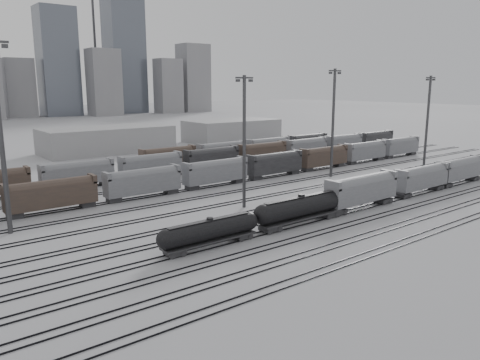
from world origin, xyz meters
TOP-DOWN VIEW (x-y plane):
  - ground at (0.00, 0.00)m, footprint 900.00×900.00m
  - tracks at (0.00, 17.50)m, footprint 220.00×71.50m
  - tank_car_a at (-14.72, 1.00)m, footprint 15.76×2.63m
  - tank_car_b at (2.39, 1.00)m, footprint 18.42×3.07m
  - hopper_car_a at (17.29, 1.00)m, footprint 16.06×3.19m
  - hopper_car_b at (36.08, 1.00)m, footprint 14.90×2.96m
  - hopper_car_c at (51.44, 1.00)m, footprint 15.16×3.01m
  - light_mast_b at (-34.42, 23.92)m, footprint 4.42×0.71m
  - light_mast_c at (1.75, 14.39)m, footprint 3.67×0.59m
  - light_mast_d at (35.29, 23.62)m, footprint 3.98×0.64m
  - light_mast_e at (57.43, 13.12)m, footprint 3.75×0.60m
  - bg_string_near at (8.00, 32.00)m, footprint 151.00×3.00m
  - bg_string_mid at (18.00, 48.00)m, footprint 151.00×3.00m
  - bg_string_far at (35.50, 56.00)m, footprint 66.00×3.00m
  - warehouse_mid at (10.00, 95.00)m, footprint 40.00×18.00m
  - warehouse_right at (60.00, 95.00)m, footprint 35.00×18.00m
  - crane_right at (91.26, 305.00)m, footprint 42.00×1.80m

SIDE VIEW (x-z plane):
  - ground at x=0.00m, z-range 0.00..0.00m
  - tracks at x=0.00m, z-range 0.00..0.16m
  - tank_car_a at x=-14.72m, z-range 0.31..4.20m
  - tank_car_b at x=2.39m, z-range 0.36..4.91m
  - bg_string_far at x=35.50m, z-range 0.00..5.60m
  - bg_string_near at x=8.00m, z-range 0.00..5.60m
  - bg_string_mid at x=18.00m, z-range 0.00..5.60m
  - hopper_car_b at x=36.08m, z-range 0.63..5.96m
  - hopper_car_c at x=51.44m, z-range 0.64..6.06m
  - hopper_car_a at x=17.29m, z-range 0.68..6.42m
  - warehouse_mid at x=10.00m, z-range 0.00..8.00m
  - warehouse_right at x=60.00m, z-range 0.00..8.00m
  - light_mast_c at x=1.75m, z-range 0.70..23.62m
  - light_mast_e at x=57.43m, z-range 0.71..24.12m
  - light_mast_d at x=35.29m, z-range 0.76..25.63m
  - light_mast_b at x=-34.42m, z-range 0.84..28.48m
  - crane_right at x=91.26m, z-range 7.39..107.39m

